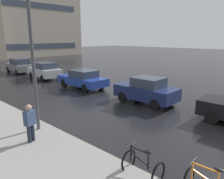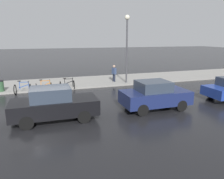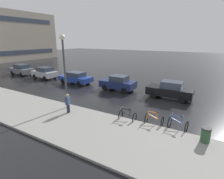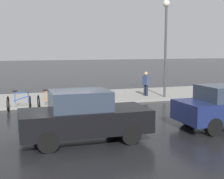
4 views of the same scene
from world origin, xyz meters
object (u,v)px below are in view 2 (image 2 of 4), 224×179
object	(u,v)px
bicycle_second	(44,87)
pedestrian	(114,73)
car_black	(54,104)
streetlamp	(127,39)
car_navy	(155,95)
trash_bin	(0,87)
bicycle_nearest	(23,89)
bicycle_third	(67,85)

from	to	relation	value
bicycle_second	pedestrian	size ratio (longest dim) A/B	0.70
car_black	streetlamp	distance (m)	9.94
car_navy	trash_bin	bearing A→B (deg)	-126.96
bicycle_second	trash_bin	world-z (taller)	bicycle_second
bicycle_nearest	streetlamp	xyz separation A→B (m)	(-0.91, 8.39, 3.45)
bicycle_nearest	trash_bin	xyz separation A→B (m)	(-0.84, -1.56, 0.07)
bicycle_nearest	streetlamp	world-z (taller)	streetlamp
pedestrian	streetlamp	distance (m)	3.17
bicycle_nearest	pedestrian	size ratio (longest dim) A/B	0.72
bicycle_third	trash_bin	xyz separation A→B (m)	(-0.38, -4.78, 0.09)
trash_bin	bicycle_second	bearing A→B (deg)	76.10
car_navy	bicycle_nearest	bearing A→B (deg)	-128.55
pedestrian	car_black	bearing A→B (deg)	-36.81
bicycle_second	bicycle_third	xyz separation A→B (m)	(-0.36, 1.76, -0.01)
bicycle_third	car_black	xyz separation A→B (m)	(6.38, -1.39, 0.44)
bicycle_second	streetlamp	world-z (taller)	streetlamp
bicycle_second	streetlamp	distance (m)	7.78
bicycle_third	streetlamp	bearing A→B (deg)	94.97
bicycle_third	bicycle_second	bearing A→B (deg)	-78.32
bicycle_second	bicycle_third	world-z (taller)	bicycle_second
bicycle_nearest	bicycle_second	xyz separation A→B (m)	(-0.10, 1.47, -0.01)
bicycle_second	pedestrian	bearing A→B (deg)	104.72
car_black	pedestrian	bearing A→B (deg)	143.19
car_black	car_navy	distance (m)	5.57
bicycle_third	streetlamp	size ratio (longest dim) A/B	0.19
car_navy	trash_bin	xyz separation A→B (m)	(-6.74, -8.96, -0.34)
bicycle_nearest	car_navy	world-z (taller)	car_navy
bicycle_nearest	bicycle_third	distance (m)	3.26
bicycle_nearest	bicycle_third	world-z (taller)	bicycle_nearest
bicycle_second	car_navy	world-z (taller)	car_navy
car_navy	trash_bin	distance (m)	11.21
bicycle_nearest	bicycle_third	bearing A→B (deg)	98.12
car_navy	pedestrian	xyz separation A→B (m)	(-7.58, 0.13, 0.09)
car_navy	streetlamp	size ratio (longest dim) A/B	0.66
bicycle_nearest	pedestrian	distance (m)	7.73
bicycle_third	pedestrian	bearing A→B (deg)	105.95
bicycle_third	streetlamp	distance (m)	6.24
pedestrian	trash_bin	distance (m)	9.13
bicycle_nearest	car_navy	xyz separation A→B (m)	(5.89, 7.40, 0.41)
bicycle_second	car_black	bearing A→B (deg)	3.48
bicycle_second	car_black	distance (m)	6.04
bicycle_second	streetlamp	size ratio (longest dim) A/B	0.20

